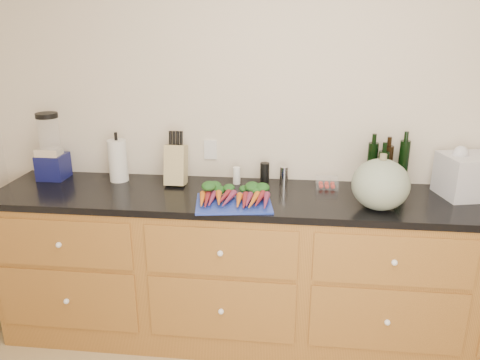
# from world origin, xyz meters

# --- Properties ---
(wall_back) EXTENTS (4.10, 0.05, 2.60)m
(wall_back) POSITION_xyz_m (0.00, 1.62, 1.30)
(wall_back) COLOR beige
(wall_back) RESTS_ON ground
(cabinets) EXTENTS (3.60, 0.64, 0.90)m
(cabinets) POSITION_xyz_m (0.00, 1.30, 0.45)
(cabinets) COLOR brown
(cabinets) RESTS_ON ground
(countertop) EXTENTS (3.64, 0.62, 0.04)m
(countertop) POSITION_xyz_m (0.00, 1.30, 0.92)
(countertop) COLOR black
(countertop) RESTS_ON cabinets
(cutting_board) EXTENTS (0.45, 0.37, 0.01)m
(cutting_board) POSITION_xyz_m (-0.40, 1.14, 0.95)
(cutting_board) COLOR #1E339E
(cutting_board) RESTS_ON countertop
(carrots) EXTENTS (0.38, 0.28, 0.05)m
(carrots) POSITION_xyz_m (-0.40, 1.18, 0.97)
(carrots) COLOR #CF6318
(carrots) RESTS_ON cutting_board
(squash) EXTENTS (0.30, 0.30, 0.27)m
(squash) POSITION_xyz_m (0.38, 1.16, 1.08)
(squash) COLOR slate
(squash) RESTS_ON countertop
(blender_appliance) EXTENTS (0.17, 0.17, 0.42)m
(blender_appliance) POSITION_xyz_m (-1.59, 1.46, 1.12)
(blender_appliance) COLOR #10134E
(blender_appliance) RESTS_ON countertop
(paper_towel) EXTENTS (0.12, 0.12, 0.26)m
(paper_towel) POSITION_xyz_m (-1.16, 1.46, 1.07)
(paper_towel) COLOR silver
(paper_towel) RESTS_ON countertop
(knife_block) EXTENTS (0.12, 0.12, 0.24)m
(knife_block) POSITION_xyz_m (-0.79, 1.44, 1.06)
(knife_block) COLOR tan
(knife_block) RESTS_ON countertop
(grinder_salt) EXTENTS (0.05, 0.05, 0.10)m
(grinder_salt) POSITION_xyz_m (-0.42, 1.48, 0.99)
(grinder_salt) COLOR white
(grinder_salt) RESTS_ON countertop
(grinder_pepper) EXTENTS (0.06, 0.06, 0.14)m
(grinder_pepper) POSITION_xyz_m (-0.25, 1.48, 1.01)
(grinder_pepper) COLOR black
(grinder_pepper) RESTS_ON countertop
(canister_chrome) EXTENTS (0.05, 0.05, 0.12)m
(canister_chrome) POSITION_xyz_m (-0.13, 1.48, 1.00)
(canister_chrome) COLOR silver
(canister_chrome) RESTS_ON countertop
(tomato_box) EXTENTS (0.13, 0.10, 0.06)m
(tomato_box) POSITION_xyz_m (0.13, 1.47, 0.97)
(tomato_box) COLOR white
(tomato_box) RESTS_ON countertop
(bottles) EXTENTS (0.24, 0.12, 0.29)m
(bottles) POSITION_xyz_m (0.47, 1.51, 1.07)
(bottles) COLOR black
(bottles) RESTS_ON countertop
(grocery_bag) EXTENTS (0.38, 0.33, 0.24)m
(grocery_bag) POSITION_xyz_m (0.92, 1.42, 1.06)
(grocery_bag) COLOR silver
(grocery_bag) RESTS_ON countertop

